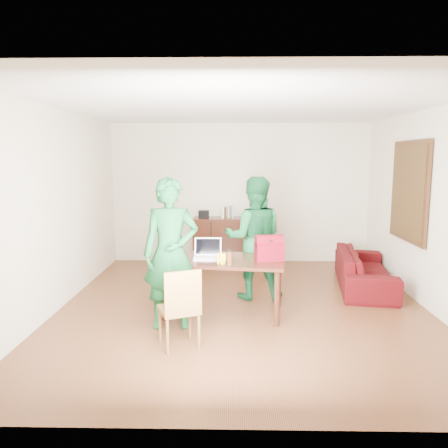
{
  "coord_description": "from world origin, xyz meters",
  "views": [
    {
      "loc": [
        -0.14,
        -5.78,
        2.04
      ],
      "look_at": [
        -0.26,
        -0.03,
        1.16
      ],
      "focal_mm": 35.0,
      "sensor_mm": 36.0,
      "label": 1
    }
  ],
  "objects_px": {
    "person_far": "(254,238)",
    "laptop": "(207,255)",
    "sofa": "(364,269)",
    "person_near": "(171,253)",
    "red_bag": "(269,250)",
    "chair": "(179,323)",
    "bottle": "(230,258)",
    "table": "(224,265)"
  },
  "relations": [
    {
      "from": "person_far",
      "to": "laptop",
      "type": "height_order",
      "value": "person_far"
    },
    {
      "from": "sofa",
      "to": "person_near",
      "type": "bearing_deg",
      "value": 129.89
    },
    {
      "from": "person_near",
      "to": "red_bag",
      "type": "relative_size",
      "value": 5.18
    },
    {
      "from": "chair",
      "to": "bottle",
      "type": "distance_m",
      "value": 1.05
    },
    {
      "from": "person_near",
      "to": "laptop",
      "type": "bearing_deg",
      "value": 41.09
    },
    {
      "from": "bottle",
      "to": "chair",
      "type": "bearing_deg",
      "value": -127.72
    },
    {
      "from": "laptop",
      "to": "person_far",
      "type": "bearing_deg",
      "value": 46.42
    },
    {
      "from": "red_bag",
      "to": "laptop",
      "type": "bearing_deg",
      "value": 166.37
    },
    {
      "from": "red_bag",
      "to": "table",
      "type": "bearing_deg",
      "value": 163.95
    },
    {
      "from": "person_near",
      "to": "bottle",
      "type": "xyz_separation_m",
      "value": [
        0.7,
        0.12,
        -0.08
      ]
    },
    {
      "from": "chair",
      "to": "sofa",
      "type": "height_order",
      "value": "chair"
    },
    {
      "from": "person_far",
      "to": "bottle",
      "type": "relative_size",
      "value": 9.39
    },
    {
      "from": "person_near",
      "to": "red_bag",
      "type": "bearing_deg",
      "value": 11.25
    },
    {
      "from": "sofa",
      "to": "table",
      "type": "bearing_deg",
      "value": 128.08
    },
    {
      "from": "laptop",
      "to": "bottle",
      "type": "xyz_separation_m",
      "value": [
        0.29,
        -0.34,
        0.05
      ]
    },
    {
      "from": "table",
      "to": "chair",
      "type": "relative_size",
      "value": 1.9
    },
    {
      "from": "table",
      "to": "bottle",
      "type": "relative_size",
      "value": 8.86
    },
    {
      "from": "chair",
      "to": "red_bag",
      "type": "distance_m",
      "value": 1.55
    },
    {
      "from": "table",
      "to": "person_near",
      "type": "distance_m",
      "value": 0.82
    },
    {
      "from": "person_near",
      "to": "person_far",
      "type": "height_order",
      "value": "person_near"
    },
    {
      "from": "person_far",
      "to": "table",
      "type": "bearing_deg",
      "value": 59.3
    },
    {
      "from": "table",
      "to": "sofa",
      "type": "xyz_separation_m",
      "value": [
        2.21,
        1.22,
        -0.36
      ]
    },
    {
      "from": "person_far",
      "to": "red_bag",
      "type": "distance_m",
      "value": 0.76
    },
    {
      "from": "bottle",
      "to": "laptop",
      "type": "bearing_deg",
      "value": 130.65
    },
    {
      "from": "chair",
      "to": "red_bag",
      "type": "bearing_deg",
      "value": 20.05
    },
    {
      "from": "person_near",
      "to": "person_far",
      "type": "xyz_separation_m",
      "value": [
        1.05,
        1.13,
        -0.02
      ]
    },
    {
      "from": "bottle",
      "to": "red_bag",
      "type": "relative_size",
      "value": 0.54
    },
    {
      "from": "person_far",
      "to": "person_near",
      "type": "bearing_deg",
      "value": 48.99
    },
    {
      "from": "sofa",
      "to": "person_far",
      "type": "bearing_deg",
      "value": 116.31
    },
    {
      "from": "sofa",
      "to": "bottle",
      "type": "bearing_deg",
      "value": 135.51
    },
    {
      "from": "table",
      "to": "red_bag",
      "type": "xyz_separation_m",
      "value": [
        0.58,
        -0.07,
        0.22
      ]
    },
    {
      "from": "person_far",
      "to": "red_bag",
      "type": "relative_size",
      "value": 5.07
    },
    {
      "from": "laptop",
      "to": "bottle",
      "type": "relative_size",
      "value": 1.9
    },
    {
      "from": "person_far",
      "to": "sofa",
      "type": "bearing_deg",
      "value": -161.03
    },
    {
      "from": "red_bag",
      "to": "sofa",
      "type": "distance_m",
      "value": 2.15
    },
    {
      "from": "laptop",
      "to": "red_bag",
      "type": "distance_m",
      "value": 0.8
    },
    {
      "from": "table",
      "to": "person_far",
      "type": "height_order",
      "value": "person_far"
    },
    {
      "from": "table",
      "to": "laptop",
      "type": "height_order",
      "value": "laptop"
    },
    {
      "from": "chair",
      "to": "red_bag",
      "type": "height_order",
      "value": "red_bag"
    },
    {
      "from": "chair",
      "to": "person_near",
      "type": "relative_size",
      "value": 0.49
    },
    {
      "from": "bottle",
      "to": "red_bag",
      "type": "xyz_separation_m",
      "value": [
        0.51,
        0.28,
        0.03
      ]
    },
    {
      "from": "laptop",
      "to": "sofa",
      "type": "bearing_deg",
      "value": 26.62
    }
  ]
}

